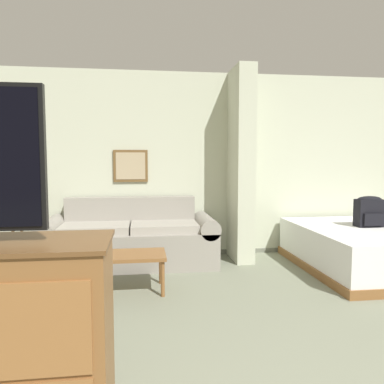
% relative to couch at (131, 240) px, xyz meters
% --- Properties ---
extents(wall_back, '(7.41, 0.16, 2.60)m').
position_rel_couch_xyz_m(wall_back, '(1.16, 0.49, 0.96)').
color(wall_back, beige).
rests_on(wall_back, ground_plane).
extents(wall_partition_pillar, '(0.24, 0.65, 2.60)m').
position_rel_couch_xyz_m(wall_partition_pillar, '(1.49, 0.10, 0.97)').
color(wall_partition_pillar, beige).
rests_on(wall_partition_pillar, ground_plane).
extents(couch, '(2.23, 0.84, 0.87)m').
position_rel_couch_xyz_m(couch, '(0.00, 0.00, 0.00)').
color(couch, gray).
rests_on(couch, ground_plane).
extents(coffee_table, '(0.71, 0.48, 0.40)m').
position_rel_couch_xyz_m(coffee_table, '(0.04, -1.01, 0.02)').
color(coffee_table, brown).
rests_on(coffee_table, ground_plane).
extents(side_table, '(0.38, 0.38, 0.57)m').
position_rel_couch_xyz_m(side_table, '(-1.22, -0.07, 0.12)').
color(side_table, brown).
rests_on(side_table, ground_plane).
extents(table_lamp, '(0.33, 0.33, 0.42)m').
position_rel_couch_xyz_m(table_lamp, '(-1.22, -0.07, 0.53)').
color(table_lamp, tan).
rests_on(table_lamp, side_table).
extents(bed, '(1.73, 1.95, 0.53)m').
position_rel_couch_xyz_m(bed, '(3.01, -0.58, -0.06)').
color(bed, brown).
rests_on(bed, ground_plane).
extents(backpack, '(0.33, 0.20, 0.39)m').
position_rel_couch_xyz_m(backpack, '(3.00, -0.53, 0.40)').
color(backpack, black).
rests_on(backpack, bed).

